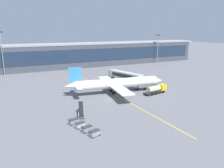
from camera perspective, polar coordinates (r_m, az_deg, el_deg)
ground_plane at (r=85.48m, az=-0.56°, el=-3.82°), size 700.00×700.00×0.00m
apron_lead_in_line at (r=89.21m, az=1.46°, el=-3.08°), size 1.97×79.99×0.01m
terminal_building at (r=157.91m, az=-12.59°, el=6.83°), size 218.38×16.86×16.31m
main_airliner at (r=93.05m, az=1.09°, el=0.17°), size 41.66×33.27×11.41m
jet_bridge at (r=104.51m, az=2.91°, el=2.17°), size 7.76×20.05×6.72m
fuel_tanker at (r=94.49m, az=10.98°, el=-1.29°), size 11.03×3.88×3.25m
belt_loader at (r=69.92m, az=-7.65°, el=-7.05°), size 3.64×6.97×3.49m
baggage_cart_0 at (r=57.11m, az=-4.37°, el=-12.03°), size 2.93×2.13×1.48m
baggage_cart_1 at (r=59.50m, az=-6.22°, el=-10.98°), size 2.93×2.13×1.48m
baggage_cart_2 at (r=61.96m, az=-7.92°, el=-10.01°), size 2.93×2.13×1.48m
baggage_cart_3 at (r=64.49m, az=-9.47°, el=-9.11°), size 2.93×2.13×1.48m
apron_light_mast_0 at (r=179.45m, az=11.32°, el=9.10°), size 2.80×0.50×21.59m
apron_light_mast_1 at (r=140.26m, az=-25.65°, el=7.54°), size 2.80×0.50×24.42m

